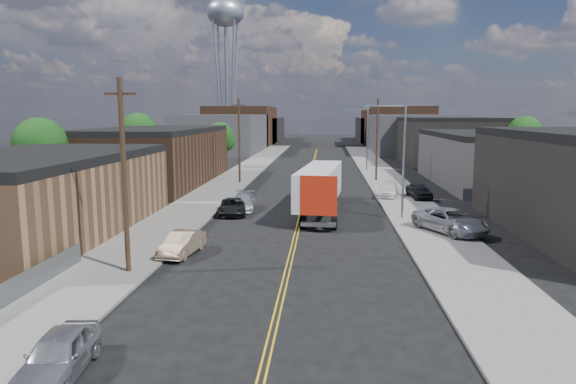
# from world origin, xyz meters

# --- Properties ---
(ground) EXTENTS (260.00, 260.00, 0.00)m
(ground) POSITION_xyz_m (0.00, 60.00, 0.00)
(ground) COLOR black
(ground) RESTS_ON ground
(centerline) EXTENTS (0.32, 120.00, 0.01)m
(centerline) POSITION_xyz_m (0.00, 45.00, 0.01)
(centerline) COLOR gold
(centerline) RESTS_ON ground
(sidewalk_left) EXTENTS (5.00, 140.00, 0.15)m
(sidewalk_left) POSITION_xyz_m (-9.50, 45.00, 0.07)
(sidewalk_left) COLOR slate
(sidewalk_left) RESTS_ON ground
(sidewalk_right) EXTENTS (5.00, 140.00, 0.15)m
(sidewalk_right) POSITION_xyz_m (9.50, 45.00, 0.07)
(sidewalk_right) COLOR slate
(sidewalk_right) RESTS_ON ground
(warehouse_tan) EXTENTS (12.00, 22.00, 5.60)m
(warehouse_tan) POSITION_xyz_m (-18.00, 18.00, 2.80)
(warehouse_tan) COLOR #8A5F40
(warehouse_tan) RESTS_ON ground
(warehouse_brown) EXTENTS (12.00, 26.00, 6.60)m
(warehouse_brown) POSITION_xyz_m (-18.00, 44.00, 3.30)
(warehouse_brown) COLOR #432A1A
(warehouse_brown) RESTS_ON ground
(industrial_right_b) EXTENTS (14.00, 24.00, 6.10)m
(industrial_right_b) POSITION_xyz_m (22.00, 46.00, 3.05)
(industrial_right_b) COLOR #3A3A3D
(industrial_right_b) RESTS_ON ground
(industrial_right_c) EXTENTS (14.00, 22.00, 7.60)m
(industrial_right_c) POSITION_xyz_m (22.00, 72.00, 3.80)
(industrial_right_c) COLOR black
(industrial_right_c) RESTS_ON ground
(skyline_left_a) EXTENTS (16.00, 30.00, 8.00)m
(skyline_left_a) POSITION_xyz_m (-20.00, 95.00, 4.00)
(skyline_left_a) COLOR #3A3A3D
(skyline_left_a) RESTS_ON ground
(skyline_right_a) EXTENTS (16.00, 30.00, 8.00)m
(skyline_right_a) POSITION_xyz_m (20.00, 95.00, 4.00)
(skyline_right_a) COLOR #3A3A3D
(skyline_right_a) RESTS_ON ground
(skyline_left_b) EXTENTS (16.00, 26.00, 10.00)m
(skyline_left_b) POSITION_xyz_m (-20.00, 120.00, 5.00)
(skyline_left_b) COLOR #432A1A
(skyline_left_b) RESTS_ON ground
(skyline_right_b) EXTENTS (16.00, 26.00, 10.00)m
(skyline_right_b) POSITION_xyz_m (20.00, 120.00, 5.00)
(skyline_right_b) COLOR #432A1A
(skyline_right_b) RESTS_ON ground
(skyline_left_c) EXTENTS (16.00, 40.00, 7.00)m
(skyline_left_c) POSITION_xyz_m (-20.00, 140.00, 3.50)
(skyline_left_c) COLOR black
(skyline_left_c) RESTS_ON ground
(skyline_right_c) EXTENTS (16.00, 40.00, 7.00)m
(skyline_right_c) POSITION_xyz_m (20.00, 140.00, 3.50)
(skyline_right_c) COLOR black
(skyline_right_c) RESTS_ON ground
(water_tower) EXTENTS (9.00, 9.00, 36.90)m
(water_tower) POSITION_xyz_m (-22.00, 110.00, 30.65)
(water_tower) COLOR gray
(water_tower) RESTS_ON ground
(streetlight_near) EXTENTS (3.39, 0.25, 9.00)m
(streetlight_near) POSITION_xyz_m (7.60, 25.00, 5.33)
(streetlight_near) COLOR gray
(streetlight_near) RESTS_ON ground
(streetlight_far) EXTENTS (3.39, 0.25, 9.00)m
(streetlight_far) POSITION_xyz_m (7.60, 60.00, 5.33)
(streetlight_far) COLOR gray
(streetlight_far) RESTS_ON ground
(utility_pole_left_near) EXTENTS (1.60, 0.26, 10.00)m
(utility_pole_left_near) POSITION_xyz_m (-8.20, 10.00, 5.14)
(utility_pole_left_near) COLOR black
(utility_pole_left_near) RESTS_ON ground
(utility_pole_left_far) EXTENTS (1.60, 0.26, 10.00)m
(utility_pole_left_far) POSITION_xyz_m (-8.20, 45.00, 5.14)
(utility_pole_left_far) COLOR black
(utility_pole_left_far) RESTS_ON ground
(utility_pole_right) EXTENTS (1.60, 0.26, 10.00)m
(utility_pole_right) POSITION_xyz_m (8.20, 48.00, 5.14)
(utility_pole_right) COLOR black
(utility_pole_right) RESTS_ON ground
(tree_left_near) EXTENTS (4.85, 4.76, 7.91)m
(tree_left_near) POSITION_xyz_m (-23.94, 30.00, 5.18)
(tree_left_near) COLOR black
(tree_left_near) RESTS_ON ground
(tree_left_mid) EXTENTS (5.10, 5.04, 8.37)m
(tree_left_mid) POSITION_xyz_m (-23.94, 55.00, 5.48)
(tree_left_mid) COLOR black
(tree_left_mid) RESTS_ON ground
(tree_left_far) EXTENTS (4.35, 4.20, 6.97)m
(tree_left_far) POSITION_xyz_m (-13.94, 62.00, 4.57)
(tree_left_far) COLOR black
(tree_left_far) RESTS_ON ground
(tree_right_far) EXTENTS (4.85, 4.76, 7.91)m
(tree_right_far) POSITION_xyz_m (30.06, 60.00, 5.18)
(tree_right_far) COLOR black
(tree_right_far) RESTS_ON ground
(semi_truck) EXTENTS (3.86, 15.43, 3.98)m
(semi_truck) POSITION_xyz_m (1.50, 27.65, 2.26)
(semi_truck) COLOR silver
(semi_truck) RESTS_ON ground
(car_left_a) EXTENTS (2.12, 4.36, 1.43)m
(car_left_a) POSITION_xyz_m (-6.40, -0.41, 0.72)
(car_left_a) COLOR #ABADB0
(car_left_a) RESTS_ON ground
(car_left_b) EXTENTS (2.01, 4.32, 1.37)m
(car_left_b) POSITION_xyz_m (-6.40, 13.69, 0.69)
(car_left_b) COLOR #8D755C
(car_left_b) RESTS_ON ground
(car_left_c) EXTENTS (2.71, 4.97, 1.32)m
(car_left_c) POSITION_xyz_m (-5.61, 26.00, 0.66)
(car_left_c) COLOR black
(car_left_c) RESTS_ON ground
(car_left_d) EXTENTS (2.29, 4.96, 1.40)m
(car_left_d) POSITION_xyz_m (-5.09, 28.17, 0.70)
(car_left_d) COLOR #ADB0B2
(car_left_d) RESTS_ON ground
(car_right_lot_a) EXTENTS (5.08, 6.37, 1.61)m
(car_right_lot_a) POSITION_xyz_m (10.55, 20.15, 0.95)
(car_right_lot_a) COLOR #AEB0B3
(car_right_lot_a) RESTS_ON sidewalk_right
(car_right_lot_b) EXTENTS (2.86, 4.76, 1.29)m
(car_right_lot_b) POSITION_xyz_m (8.20, 35.56, 0.80)
(car_right_lot_b) COLOR white
(car_right_lot_b) RESTS_ON sidewalk_right
(car_right_lot_c) EXTENTS (2.26, 4.50, 1.47)m
(car_right_lot_c) POSITION_xyz_m (11.00, 34.62, 0.89)
(car_right_lot_c) COLOR black
(car_right_lot_c) RESTS_ON sidewalk_right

